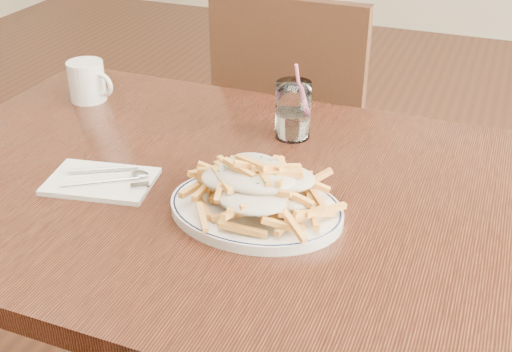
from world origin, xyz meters
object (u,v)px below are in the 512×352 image
at_px(chair_far, 297,126).
at_px(water_glass, 293,114).
at_px(loaded_fries, 256,182).
at_px(fries_plate, 256,209).
at_px(coffee_mug, 88,81).
at_px(table, 228,221).

relative_size(chair_far, water_glass, 5.97).
relative_size(loaded_fries, water_glass, 1.73).
bearing_deg(fries_plate, coffee_mug, 150.32).
height_order(loaded_fries, coffee_mug, loaded_fries).
relative_size(chair_far, fries_plate, 2.72).
distance_m(chair_far, coffee_mug, 0.67).
bearing_deg(coffee_mug, table, -27.18).
distance_m(table, water_glass, 0.26).
distance_m(table, loaded_fries, 0.17).
xyz_separation_m(loaded_fries, water_glass, (-0.04, 0.29, -0.01)).
xyz_separation_m(chair_far, loaded_fries, (0.19, -0.81, 0.29)).
relative_size(fries_plate, coffee_mug, 2.99).
bearing_deg(table, loaded_fries, -41.04).
distance_m(table, fries_plate, 0.14).
bearing_deg(water_glass, coffee_mug, 179.34).
bearing_deg(loaded_fries, water_glass, 97.24).
height_order(table, chair_far, chair_far).
bearing_deg(loaded_fries, coffee_mug, 150.32).
xyz_separation_m(water_glass, coffee_mug, (-0.48, 0.01, -0.00)).
xyz_separation_m(chair_far, coffee_mug, (-0.32, -0.51, 0.28)).
xyz_separation_m(table, coffee_mug, (-0.43, 0.22, 0.12)).
relative_size(table, water_glass, 7.87).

